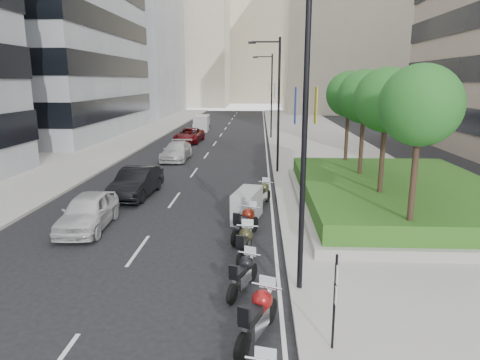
# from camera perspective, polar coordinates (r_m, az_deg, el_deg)

# --- Properties ---
(ground) EXTENTS (160.00, 160.00, 0.00)m
(ground) POSITION_cam_1_polar(r_m,az_deg,el_deg) (13.00, -11.73, -16.03)
(ground) COLOR black
(ground) RESTS_ON ground
(sidewalk_right) EXTENTS (10.00, 100.00, 0.15)m
(sidewalk_right) POSITION_cam_1_polar(r_m,az_deg,el_deg) (41.86, 10.81, 4.41)
(sidewalk_right) COLOR #9E9B93
(sidewalk_right) RESTS_ON ground
(sidewalk_left) EXTENTS (8.00, 100.00, 0.15)m
(sidewalk_left) POSITION_cam_1_polar(r_m,az_deg,el_deg) (44.08, -17.41, 4.47)
(sidewalk_left) COLOR #9E9B93
(sidewalk_left) RESTS_ON ground
(lane_edge) EXTENTS (0.12, 100.00, 0.01)m
(lane_edge) POSITION_cam_1_polar(r_m,az_deg,el_deg) (41.45, 3.51, 4.43)
(lane_edge) COLOR silver
(lane_edge) RESTS_ON ground
(lane_centre) EXTENTS (0.12, 100.00, 0.01)m
(lane_centre) POSITION_cam_1_polar(r_m,az_deg,el_deg) (41.69, -3.67, 4.48)
(lane_centre) COLOR silver
(lane_centre) RESTS_ON ground
(building_grey_far) EXTENTS (22.00, 26.00, 30.00)m
(building_grey_far) POSITION_cam_1_polar(r_m,az_deg,el_deg) (85.81, -16.64, 18.48)
(building_grey_far) COLOR gray
(building_grey_far) RESTS_ON ground
(building_cream_right) EXTENTS (28.00, 24.00, 36.00)m
(building_cream_right) POSITION_cam_1_polar(r_m,az_deg,el_deg) (93.65, 15.21, 19.92)
(building_cream_right) COLOR #B7AD93
(building_cream_right) RESTS_ON ground
(building_cream_left) EXTENTS (26.00, 24.00, 34.00)m
(building_cream_left) POSITION_cam_1_polar(r_m,az_deg,el_deg) (113.45, -8.51, 18.45)
(building_cream_left) COLOR #B7AD93
(building_cream_left) RESTS_ON ground
(building_cream_centre) EXTENTS (30.00, 24.00, 38.00)m
(building_cream_centre) POSITION_cam_1_polar(r_m,az_deg,el_deg) (131.58, 2.28, 18.70)
(building_cream_centre) COLOR #B7AD93
(building_cream_centre) RESTS_ON ground
(planter) EXTENTS (10.00, 14.00, 0.40)m
(planter) POSITION_cam_1_polar(r_m,az_deg,el_deg) (22.87, 20.25, -2.70)
(planter) COLOR gray
(planter) RESTS_ON sidewalk_right
(hedge) EXTENTS (9.40, 13.40, 0.80)m
(hedge) POSITION_cam_1_polar(r_m,az_deg,el_deg) (22.72, 20.37, -1.24)
(hedge) COLOR #234C15
(hedge) RESTS_ON planter
(tree_0) EXTENTS (2.80, 2.80, 6.30)m
(tree_0) POSITION_cam_1_polar(r_m,az_deg,el_deg) (15.95, 22.92, 9.07)
(tree_0) COLOR #332319
(tree_0) RESTS_ON planter
(tree_1) EXTENTS (2.80, 2.80, 6.30)m
(tree_1) POSITION_cam_1_polar(r_m,az_deg,el_deg) (19.75, 18.95, 9.99)
(tree_1) COLOR #332319
(tree_1) RESTS_ON planter
(tree_2) EXTENTS (2.80, 2.80, 6.30)m
(tree_2) POSITION_cam_1_polar(r_m,az_deg,el_deg) (23.62, 16.26, 10.58)
(tree_2) COLOR #332319
(tree_2) RESTS_ON planter
(tree_3) EXTENTS (2.80, 2.80, 6.30)m
(tree_3) POSITION_cam_1_polar(r_m,az_deg,el_deg) (27.52, 14.33, 10.99)
(tree_3) COLOR #332319
(tree_3) RESTS_ON planter
(lamp_post_0) EXTENTS (2.34, 0.45, 9.00)m
(lamp_post_0) POSITION_cam_1_polar(r_m,az_deg,el_deg) (12.07, 7.90, 7.27)
(lamp_post_0) COLOR black
(lamp_post_0) RESTS_ON ground
(lamp_post_1) EXTENTS (2.34, 0.45, 9.00)m
(lamp_post_1) POSITION_cam_1_polar(r_m,az_deg,el_deg) (29.01, 4.88, 10.72)
(lamp_post_1) COLOR black
(lamp_post_1) RESTS_ON ground
(lamp_post_2) EXTENTS (2.34, 0.45, 9.00)m
(lamp_post_2) POSITION_cam_1_polar(r_m,az_deg,el_deg) (46.99, 4.05, 11.65)
(lamp_post_2) COLOR black
(lamp_post_2) RESTS_ON ground
(parking_sign) EXTENTS (0.06, 0.32, 2.50)m
(parking_sign) POSITION_cam_1_polar(r_m,az_deg,el_deg) (10.33, 12.52, -15.02)
(parking_sign) COLOR black
(parking_sign) RESTS_ON ground
(motorcycle_1) EXTENTS (1.14, 2.30, 1.21)m
(motorcycle_1) POSITION_cam_1_polar(r_m,az_deg,el_deg) (11.01, 2.42, -17.63)
(motorcycle_1) COLOR black
(motorcycle_1) RESTS_ON ground
(motorcycle_2) EXTENTS (0.97, 2.03, 1.06)m
(motorcycle_2) POSITION_cam_1_polar(r_m,az_deg,el_deg) (13.24, 0.44, -12.41)
(motorcycle_2) COLOR black
(motorcycle_2) RESTS_ON ground
(motorcycle_3) EXTENTS (0.79, 2.36, 1.18)m
(motorcycle_3) POSITION_cam_1_polar(r_m,az_deg,el_deg) (15.21, 0.60, -8.65)
(motorcycle_3) COLOR black
(motorcycle_3) RESTS_ON ground
(motorcycle_4) EXTENTS (1.14, 2.29, 1.21)m
(motorcycle_4) POSITION_cam_1_polar(r_m,az_deg,el_deg) (17.35, 0.76, -5.79)
(motorcycle_4) COLOR black
(motorcycle_4) RESTS_ON ground
(motorcycle_5) EXTENTS (1.44, 2.50, 1.42)m
(motorcycle_5) POSITION_cam_1_polar(r_m,az_deg,el_deg) (19.51, 0.95, -3.42)
(motorcycle_5) COLOR black
(motorcycle_5) RESTS_ON ground
(motorcycle_6) EXTENTS (1.04, 2.24, 1.17)m
(motorcycle_6) POSITION_cam_1_polar(r_m,az_deg,el_deg) (21.79, 2.98, -1.90)
(motorcycle_6) COLOR black
(motorcycle_6) RESTS_ON ground
(car_a) EXTENTS (2.08, 4.61, 1.54)m
(car_a) POSITION_cam_1_polar(r_m,az_deg,el_deg) (19.58, -19.62, -3.97)
(car_a) COLOR silver
(car_a) RESTS_ON ground
(car_b) EXTENTS (2.02, 4.96, 1.60)m
(car_b) POSITION_cam_1_polar(r_m,az_deg,el_deg) (24.20, -13.64, -0.30)
(car_b) COLOR black
(car_b) RESTS_ON ground
(car_c) EXTENTS (2.12, 4.96, 1.43)m
(car_c) POSITION_cam_1_polar(r_m,az_deg,el_deg) (34.85, -8.44, 3.83)
(car_c) COLOR #B4B4B6
(car_c) RESTS_ON ground
(car_d) EXTENTS (2.72, 5.42, 1.47)m
(car_d) POSITION_cam_1_polar(r_m,az_deg,el_deg) (44.63, -6.80, 5.94)
(car_d) COLOR #5A0A0E
(car_d) RESTS_ON ground
(delivery_van) EXTENTS (1.90, 4.58, 1.90)m
(delivery_van) POSITION_cam_1_polar(r_m,az_deg,el_deg) (55.04, -5.15, 7.49)
(delivery_van) COLOR #B5B4B7
(delivery_van) RESTS_ON ground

